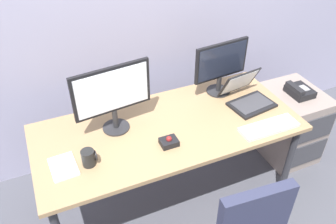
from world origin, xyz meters
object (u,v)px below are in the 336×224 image
Objects in this scene: paper_notepad at (63,167)px; file_cabinet at (289,124)px; laptop at (247,96)px; monitor_main at (112,94)px; keyboard at (269,127)px; desk_phone at (299,91)px; coffee_mug at (89,158)px; trackball_mouse at (169,142)px; monitor_side at (221,65)px.

file_cabinet is at bearing 5.23° from paper_notepad.
laptop is 1.73× the size of paper_notepad.
monitor_main is 1.42× the size of laptop.
desk_phone is at bearing 31.25° from keyboard.
coffee_mug is at bearing 172.77° from keyboard.
trackball_mouse is 1.04× the size of coffee_mug.
coffee_mug is (-0.50, 0.03, 0.03)m from trackball_mouse.
paper_notepad is (-0.39, -0.23, -0.27)m from monitor_main.
desk_phone is 0.49× the size of keyboard.
desk_phone is 0.73m from monitor_side.
monitor_main is at bearing 156.41° from keyboard.
laptop is at bearing -5.24° from monitor_main.
keyboard reaches higher than desk_phone.
coffee_mug is (-1.74, -0.19, 0.11)m from desk_phone.
monitor_side is 3.97× the size of trackball_mouse.
monitor_side is at bearing 18.80° from coffee_mug.
keyboard is (0.09, -0.52, -0.22)m from monitor_side.
coffee_mug is (-1.18, 0.15, 0.04)m from keyboard.
keyboard is 1.19m from coffee_mug.
monitor_main is (-1.51, 0.05, 0.69)m from file_cabinet.
monitor_side is 1.30m from paper_notepad.
coffee_mug is at bearing -173.72° from desk_phone.
monitor_main is at bearing 174.76° from laptop.
keyboard is 1.97× the size of paper_notepad.
laptop is at bearing 5.72° from paper_notepad.
file_cabinet is 1.56× the size of keyboard.
coffee_mug is at bearing -161.20° from monitor_side.
monitor_side is 2.10× the size of paper_notepad.
monitor_main is 4.85× the size of coffee_mug.
monitor_main is 1.00m from laptop.
monitor_side is 1.21× the size of laptop.
monitor_side reaches higher than desk_phone.
monitor_main is 0.46m from trackball_mouse.
monitor_side reaches higher than paper_notepad.
monitor_side is (0.85, 0.11, -0.04)m from monitor_main.
keyboard is at bearing -10.11° from trackball_mouse.
monitor_main is at bearing 131.98° from trackball_mouse.
monitor_main is 1.25× the size of keyboard.
monitor_side reaches higher than trackball_mouse.
paper_notepad is at bearing -174.77° from file_cabinet.
file_cabinet is 0.79m from keyboard.
trackball_mouse is at bearing -5.53° from paper_notepad.
keyboard is 0.69m from trackball_mouse.
laptop is 3.28× the size of trackball_mouse.
keyboard reaches higher than paper_notepad.
keyboard is at bearing -148.75° from desk_phone.
monitor_main is 4.65× the size of trackball_mouse.
laptop is at bearing -177.74° from desk_phone.
laptop reaches higher than paper_notepad.
file_cabinet is 1.82m from coffee_mug.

